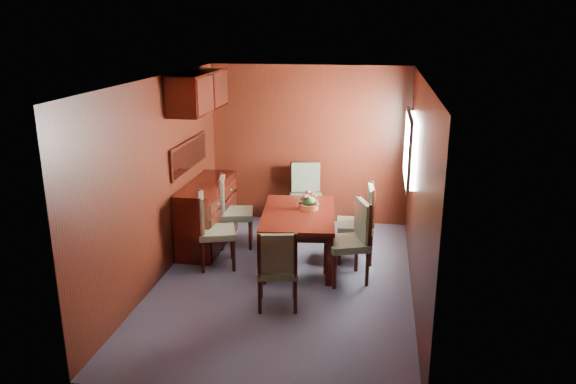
% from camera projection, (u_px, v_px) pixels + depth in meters
% --- Properties ---
extents(ground, '(4.50, 4.50, 0.00)m').
position_uv_depth(ground, '(284.00, 282.00, 6.74)').
color(ground, '#3B3E51').
rests_on(ground, ground).
extents(room_shell, '(3.06, 4.52, 2.41)m').
position_uv_depth(room_shell, '(280.00, 143.00, 6.60)').
color(room_shell, black).
rests_on(room_shell, ground).
extents(sideboard, '(0.48, 1.40, 0.90)m').
position_uv_depth(sideboard, '(207.00, 214.00, 7.75)').
color(sideboard, black).
rests_on(sideboard, ground).
extents(dining_table, '(1.05, 1.53, 0.68)m').
position_uv_depth(dining_table, '(298.00, 219.00, 7.15)').
color(dining_table, black).
rests_on(dining_table, ground).
extents(chair_left_near, '(0.56, 0.57, 0.97)m').
position_uv_depth(chair_left_near, '(211.00, 226.00, 7.04)').
color(chair_left_near, black).
rests_on(chair_left_near, ground).
extents(chair_left_far, '(0.53, 0.55, 0.99)m').
position_uv_depth(chair_left_far, '(231.00, 207.00, 7.72)').
color(chair_left_far, black).
rests_on(chair_left_far, ground).
extents(chair_right_near, '(0.60, 0.61, 1.01)m').
position_uv_depth(chair_right_near, '(353.00, 236.00, 6.66)').
color(chair_right_near, black).
rests_on(chair_right_near, ground).
extents(chair_right_far, '(0.50, 0.51, 1.01)m').
position_uv_depth(chair_right_far, '(361.00, 219.00, 7.23)').
color(chair_right_far, black).
rests_on(chair_right_far, ground).
extents(chair_head, '(0.50, 0.49, 0.92)m').
position_uv_depth(chair_head, '(277.00, 265.00, 5.97)').
color(chair_head, black).
rests_on(chair_head, ground).
extents(chair_foot, '(0.57, 0.56, 0.99)m').
position_uv_depth(chair_foot, '(306.00, 191.00, 8.45)').
color(chair_foot, black).
rests_on(chair_foot, ground).
extents(flower_centerpiece, '(0.26, 0.26, 0.26)m').
position_uv_depth(flower_centerpiece, '(309.00, 200.00, 7.20)').
color(flower_centerpiece, '#C15D3B').
rests_on(flower_centerpiece, dining_table).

